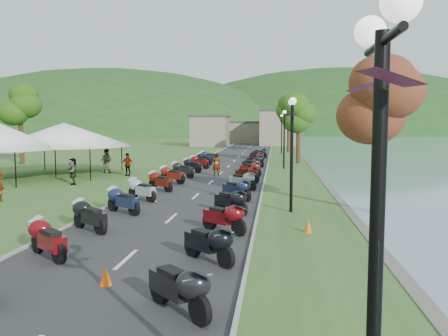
{
  "coord_description": "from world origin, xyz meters",
  "views": [
    {
      "loc": [
        4.31,
        -3.08,
        3.98
      ],
      "look_at": [
        1.24,
        24.83,
        1.3
      ],
      "focal_mm": 38.0,
      "sensor_mm": 36.0,
      "label": 1
    }
  ],
  "objects": [
    {
      "name": "vendor_tent_main",
      "position": [
        -11.82,
        31.67,
        2.0
      ],
      "size": [
        6.75,
        6.75,
        4.0
      ],
      "primitive_type": null,
      "color": "white",
      "rests_on": "ground"
    },
    {
      "name": "traffic_cone_near",
      "position": [
        0.2,
        7.79,
        0.25
      ],
      "size": [
        0.32,
        0.32,
        0.51
      ],
      "primitive_type": "cone",
      "color": "#F2590C",
      "rests_on": "ground"
    },
    {
      "name": "road",
      "position": [
        0.0,
        40.0,
        0.01
      ],
      "size": [
        7.0,
        120.0,
        0.02
      ],
      "primitive_type": "cube",
      "color": "#2F2F31",
      "rests_on": "ground"
    },
    {
      "name": "moto_row_left",
      "position": [
        -2.42,
        22.05,
        0.55
      ],
      "size": [
        2.6,
        47.59,
        1.1
      ],
      "primitive_type": null,
      "color": "#331411",
      "rests_on": "ground"
    },
    {
      "name": "hills_backdrop",
      "position": [
        0.0,
        200.0,
        0.0
      ],
      "size": [
        360.0,
        120.0,
        76.0
      ],
      "primitive_type": null,
      "color": "#285621",
      "rests_on": "ground"
    },
    {
      "name": "tree_lakeside",
      "position": [
        8.73,
        18.4,
        3.98
      ],
      "size": [
        2.86,
        2.86,
        7.96
      ],
      "primitive_type": null,
      "color": "#326415",
      "rests_on": "ground"
    },
    {
      "name": "pedestrian_b",
      "position": [
        -9.09,
        33.16,
        0.0
      ],
      "size": [
        0.96,
        0.56,
        1.93
      ],
      "primitive_type": "imported",
      "rotation": [
        0.0,
        0.0,
        3.1
      ],
      "color": "slate",
      "rests_on": "ground"
    },
    {
      "name": "far_building",
      "position": [
        -2.0,
        85.0,
        2.5
      ],
      "size": [
        18.0,
        16.0,
        5.0
      ],
      "primitive_type": "cube",
      "color": "gray",
      "rests_on": "ground"
    },
    {
      "name": "moto_row_right",
      "position": [
        2.36,
        26.62,
        0.55
      ],
      "size": [
        2.6,
        50.33,
        1.1
      ],
      "primitive_type": null,
      "color": "#331411",
      "rests_on": "ground"
    },
    {
      "name": "streetlamp_near",
      "position": [
        5.25,
        1.38,
        2.5
      ],
      "size": [
        1.4,
        1.4,
        5.0
      ],
      "primitive_type": null,
      "color": "black",
      "rests_on": "ground"
    }
  ]
}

